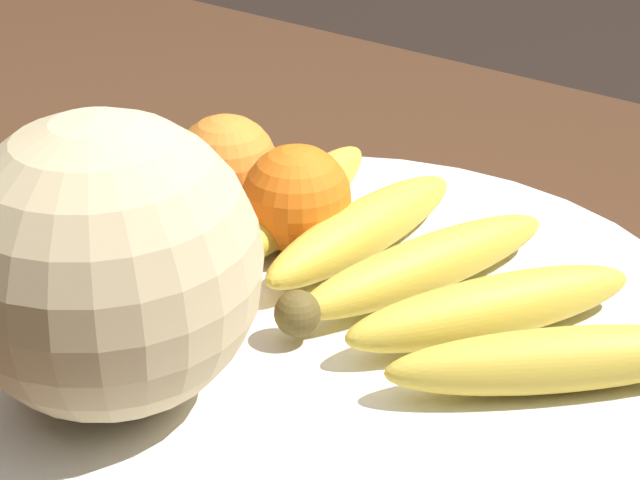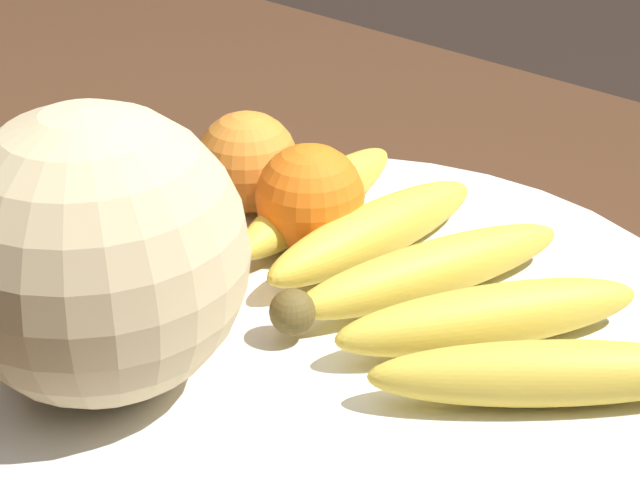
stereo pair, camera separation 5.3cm
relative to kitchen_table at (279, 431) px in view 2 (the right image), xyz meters
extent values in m
cube|color=#4C301E|center=(0.00, 0.00, 0.07)|extent=(1.56, 0.98, 0.04)
cube|color=#4C301E|center=(0.69, -0.40, -0.31)|extent=(0.07, 0.07, 0.72)
cylinder|color=white|center=(-0.04, 0.00, 0.10)|extent=(0.46, 0.46, 0.02)
torus|color=navy|center=(-0.04, 0.00, 0.10)|extent=(0.46, 0.46, 0.01)
sphere|color=beige|center=(-0.01, 0.13, 0.19)|extent=(0.15, 0.15, 0.15)
sphere|color=brown|center=(-0.05, 0.03, 0.13)|extent=(0.03, 0.03, 0.03)
ellipsoid|color=gold|center=(-0.18, -0.01, 0.13)|extent=(0.15, 0.16, 0.03)
ellipsoid|color=gold|center=(-0.13, -0.04, 0.13)|extent=(0.12, 0.17, 0.04)
ellipsoid|color=gold|center=(-0.08, -0.06, 0.13)|extent=(0.09, 0.19, 0.03)
ellipsoid|color=gold|center=(-0.02, -0.07, 0.13)|extent=(0.04, 0.18, 0.04)
ellipsoid|color=gold|center=(0.04, -0.08, 0.13)|extent=(0.07, 0.19, 0.03)
sphere|color=orange|center=(0.09, -0.06, 0.15)|extent=(0.07, 0.07, 0.07)
sphere|color=orange|center=(0.05, 0.03, 0.14)|extent=(0.06, 0.06, 0.06)
sphere|color=orange|center=(0.12, 0.09, 0.15)|extent=(0.07, 0.07, 0.07)
sphere|color=orange|center=(0.02, -0.05, 0.15)|extent=(0.07, 0.07, 0.07)
cube|color=white|center=(0.08, 0.03, 0.11)|extent=(0.09, 0.04, 0.00)
camera|label=1|loc=(-0.37, 0.42, 0.45)|focal=60.00mm
camera|label=2|loc=(-0.41, 0.39, 0.45)|focal=60.00mm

